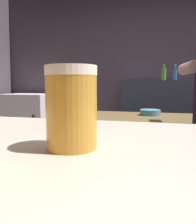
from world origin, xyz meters
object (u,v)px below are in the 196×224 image
Objects in this scene: mixing_bowl at (150,112)px; mini_fridge at (29,127)px; pint_glass_near at (72,108)px; bottle_vinegar at (175,74)px; bottle_olive_oil at (164,74)px.

mini_fridge is at bearing 149.36° from mixing_bowl.
bottle_vinegar is at bearing 82.69° from pint_glass_near.
mini_fridge is 2.19m from mixing_bowl.
mini_fridge is at bearing -176.52° from bottle_olive_oil.
mixing_bowl is at bearing -103.37° from bottle_vinegar.
mini_fridge is at bearing -176.91° from bottle_vinegar.
bottle_olive_oil is at bearing 3.48° from mini_fridge.
mixing_bowl is at bearing -96.67° from bottle_olive_oil.
pint_glass_near is at bearing -92.95° from mixing_bowl.
bottle_vinegar is 0.88× the size of bottle_olive_oil.
mixing_bowl is 1.74m from pint_glass_near.
bottle_vinegar reaches higher than mini_fridge.
mini_fridge is 3.38m from pint_glass_near.
bottle_vinegar reaches higher than mixing_bowl.
mixing_bowl is 0.76× the size of bottle_olive_oil.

